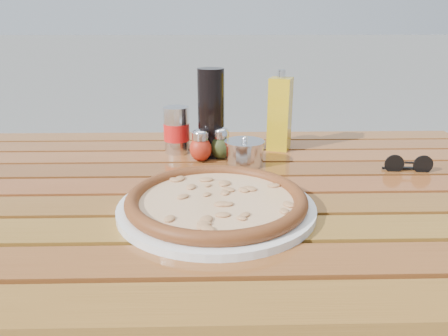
{
  "coord_description": "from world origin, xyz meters",
  "views": [
    {
      "loc": [
        -0.02,
        -0.86,
        1.08
      ],
      "look_at": [
        0.0,
        0.02,
        0.78
      ],
      "focal_mm": 35.0,
      "sensor_mm": 36.0,
      "label": 1
    }
  ],
  "objects_px": {
    "soda_can": "(177,130)",
    "olive_oil_cruet": "(280,114)",
    "plate": "(216,208)",
    "sunglasses": "(408,165)",
    "pizza": "(216,200)",
    "parmesan_tin": "(244,152)",
    "oregano_shaker": "(221,144)",
    "table": "(224,217)",
    "pepper_shaker": "(201,146)",
    "dark_bottle": "(211,113)"
  },
  "relations": [
    {
      "from": "pepper_shaker",
      "to": "parmesan_tin",
      "type": "relative_size",
      "value": 0.79
    },
    {
      "from": "plate",
      "to": "soda_can",
      "type": "xyz_separation_m",
      "value": [
        -0.1,
        0.37,
        0.05
      ]
    },
    {
      "from": "plate",
      "to": "dark_bottle",
      "type": "bearing_deg",
      "value": 91.73
    },
    {
      "from": "parmesan_tin",
      "to": "table",
      "type": "bearing_deg",
      "value": -111.34
    },
    {
      "from": "table",
      "to": "dark_bottle",
      "type": "xyz_separation_m",
      "value": [
        -0.03,
        0.21,
        0.19
      ]
    },
    {
      "from": "table",
      "to": "pizza",
      "type": "bearing_deg",
      "value": -97.36
    },
    {
      "from": "parmesan_tin",
      "to": "sunglasses",
      "type": "distance_m",
      "value": 0.38
    },
    {
      "from": "olive_oil_cruet",
      "to": "parmesan_tin",
      "type": "relative_size",
      "value": 2.04
    },
    {
      "from": "table",
      "to": "olive_oil_cruet",
      "type": "height_order",
      "value": "olive_oil_cruet"
    },
    {
      "from": "pizza",
      "to": "parmesan_tin",
      "type": "height_order",
      "value": "parmesan_tin"
    },
    {
      "from": "oregano_shaker",
      "to": "dark_bottle",
      "type": "height_order",
      "value": "dark_bottle"
    },
    {
      "from": "pizza",
      "to": "oregano_shaker",
      "type": "relative_size",
      "value": 5.26
    },
    {
      "from": "table",
      "to": "pizza",
      "type": "relative_size",
      "value": 3.25
    },
    {
      "from": "parmesan_tin",
      "to": "sunglasses",
      "type": "bearing_deg",
      "value": -8.93
    },
    {
      "from": "soda_can",
      "to": "sunglasses",
      "type": "distance_m",
      "value": 0.57
    },
    {
      "from": "pepper_shaker",
      "to": "parmesan_tin",
      "type": "distance_m",
      "value": 0.11
    },
    {
      "from": "dark_bottle",
      "to": "table",
      "type": "bearing_deg",
      "value": -82.39
    },
    {
      "from": "olive_oil_cruet",
      "to": "pepper_shaker",
      "type": "bearing_deg",
      "value": -154.75
    },
    {
      "from": "soda_can",
      "to": "sunglasses",
      "type": "relative_size",
      "value": 1.08
    },
    {
      "from": "pizza",
      "to": "parmesan_tin",
      "type": "bearing_deg",
      "value": 75.51
    },
    {
      "from": "oregano_shaker",
      "to": "olive_oil_cruet",
      "type": "bearing_deg",
      "value": 26.91
    },
    {
      "from": "olive_oil_cruet",
      "to": "plate",
      "type": "bearing_deg",
      "value": -113.2
    },
    {
      "from": "table",
      "to": "soda_can",
      "type": "relative_size",
      "value": 11.67
    },
    {
      "from": "pizza",
      "to": "oregano_shaker",
      "type": "distance_m",
      "value": 0.32
    },
    {
      "from": "soda_can",
      "to": "olive_oil_cruet",
      "type": "bearing_deg",
      "value": 4.84
    },
    {
      "from": "oregano_shaker",
      "to": "olive_oil_cruet",
      "type": "relative_size",
      "value": 0.39
    },
    {
      "from": "pepper_shaker",
      "to": "soda_can",
      "type": "relative_size",
      "value": 0.68
    },
    {
      "from": "plate",
      "to": "sunglasses",
      "type": "xyz_separation_m",
      "value": [
        0.44,
        0.21,
        0.01
      ]
    },
    {
      "from": "table",
      "to": "soda_can",
      "type": "distance_m",
      "value": 0.3
    },
    {
      "from": "pizza",
      "to": "olive_oil_cruet",
      "type": "bearing_deg",
      "value": 66.8
    },
    {
      "from": "table",
      "to": "olive_oil_cruet",
      "type": "xyz_separation_m",
      "value": [
        0.15,
        0.26,
        0.17
      ]
    },
    {
      "from": "plate",
      "to": "olive_oil_cruet",
      "type": "relative_size",
      "value": 1.71
    },
    {
      "from": "soda_can",
      "to": "sunglasses",
      "type": "xyz_separation_m",
      "value": [
        0.54,
        -0.17,
        -0.04
      ]
    },
    {
      "from": "plate",
      "to": "pepper_shaker",
      "type": "distance_m",
      "value": 0.3
    },
    {
      "from": "pizza",
      "to": "soda_can",
      "type": "relative_size",
      "value": 3.59
    },
    {
      "from": "table",
      "to": "sunglasses",
      "type": "bearing_deg",
      "value": 9.78
    },
    {
      "from": "pepper_shaker",
      "to": "sunglasses",
      "type": "distance_m",
      "value": 0.49
    },
    {
      "from": "plate",
      "to": "sunglasses",
      "type": "distance_m",
      "value": 0.49
    },
    {
      "from": "plate",
      "to": "oregano_shaker",
      "type": "relative_size",
      "value": 4.39
    },
    {
      "from": "oregano_shaker",
      "to": "olive_oil_cruet",
      "type": "xyz_separation_m",
      "value": [
        0.16,
        0.08,
        0.06
      ]
    },
    {
      "from": "pepper_shaker",
      "to": "soda_can",
      "type": "xyz_separation_m",
      "value": [
        -0.06,
        0.07,
        0.02
      ]
    },
    {
      "from": "table",
      "to": "sunglasses",
      "type": "height_order",
      "value": "sunglasses"
    },
    {
      "from": "plate",
      "to": "pizza",
      "type": "height_order",
      "value": "pizza"
    },
    {
      "from": "pizza",
      "to": "parmesan_tin",
      "type": "xyz_separation_m",
      "value": [
        0.07,
        0.27,
        0.01
      ]
    },
    {
      "from": "dark_bottle",
      "to": "olive_oil_cruet",
      "type": "height_order",
      "value": "dark_bottle"
    },
    {
      "from": "olive_oil_cruet",
      "to": "sunglasses",
      "type": "height_order",
      "value": "olive_oil_cruet"
    },
    {
      "from": "table",
      "to": "dark_bottle",
      "type": "height_order",
      "value": "dark_bottle"
    },
    {
      "from": "plate",
      "to": "pizza",
      "type": "bearing_deg",
      "value": 0.0
    },
    {
      "from": "dark_bottle",
      "to": "olive_oil_cruet",
      "type": "distance_m",
      "value": 0.19
    },
    {
      "from": "table",
      "to": "soda_can",
      "type": "bearing_deg",
      "value": 116.21
    }
  ]
}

